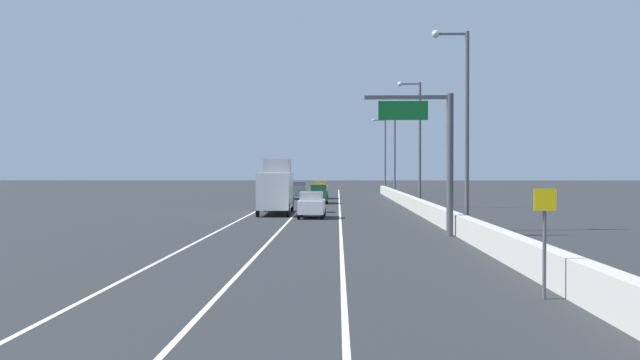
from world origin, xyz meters
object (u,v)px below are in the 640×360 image
lamp_post_right_near (639,43)px  speed_advisory_sign (545,234)px  car_red_2 (280,188)px  car_yellow_4 (320,190)px  lamp_post_right_second (463,117)px  box_truck (276,189)px  overhead_sign_gantry (436,146)px  lamp_post_right_fifth (384,150)px  car_white_0 (312,205)px  car_gray_1 (299,190)px  lamp_post_right_fourth (393,145)px  car_green_3 (318,194)px  lamp_post_right_third (417,136)px

lamp_post_right_near → speed_advisory_sign: bearing=121.1°
car_red_2 → car_yellow_4: (5.90, -14.12, 0.13)m
lamp_post_right_near → car_yellow_4: bearing=97.4°
lamp_post_right_second → box_truck: size_ratio=1.29×
overhead_sign_gantry → speed_advisory_sign: overhead_sign_gantry is taller
lamp_post_right_fifth → car_white_0: (-9.12, -63.62, -5.55)m
lamp_post_right_second → car_red_2: bearing=104.2°
car_gray_1 → car_red_2: car_gray_1 is taller
speed_advisory_sign → lamp_post_right_second: size_ratio=0.26×
lamp_post_right_second → car_white_0: bearing=129.8°
car_gray_1 → car_red_2: (-3.45, 15.31, -0.10)m
lamp_post_right_second → lamp_post_right_fifth: bearing=89.9°
overhead_sign_gantry → box_truck: size_ratio=0.85×
car_yellow_4 → lamp_post_right_fifth: bearing=71.9°
speed_advisory_sign → lamp_post_right_fourth: 72.12m
lamp_post_right_fourth → lamp_post_right_fifth: size_ratio=1.00×
box_truck → lamp_post_right_fourth: bearing=70.9°
lamp_post_right_second → car_white_0: 15.14m
speed_advisory_sign → car_green_3: 56.50m
lamp_post_right_third → car_red_2: size_ratio=2.40×
lamp_post_right_fifth → car_red_2: size_ratio=2.40×
lamp_post_right_third → car_white_0: (-9.07, -13.99, -5.55)m
speed_advisory_sign → lamp_post_right_near: 5.55m
lamp_post_right_third → car_red_2: lamp_post_right_third is taller
lamp_post_right_third → car_white_0: 17.57m
lamp_post_right_fourth → lamp_post_right_second: bearing=-89.6°
lamp_post_right_second → lamp_post_right_fourth: bearing=90.4°
lamp_post_right_fourth → lamp_post_right_fifth: same height
car_green_3 → lamp_post_right_fifth: bearing=77.2°
lamp_post_right_fourth → car_yellow_4: 11.13m
lamp_post_right_second → car_gray_1: size_ratio=2.78×
lamp_post_right_near → lamp_post_right_fourth: 74.45m
car_gray_1 → overhead_sign_gantry: bearing=-78.6°
overhead_sign_gantry → car_green_3: 37.94m
overhead_sign_gantry → car_gray_1: overhead_sign_gantry is taller
lamp_post_right_near → car_green_3: lamp_post_right_near is taller
lamp_post_right_second → car_green_3: bearing=105.2°
speed_advisory_sign → car_gray_1: size_ratio=0.73×
lamp_post_right_near → lamp_post_right_third: same height
car_gray_1 → lamp_post_right_second: bearing=-75.3°
box_truck → lamp_post_right_second: bearing=-52.8°
speed_advisory_sign → lamp_post_right_fifth: (1.65, 96.77, 4.73)m
car_gray_1 → lamp_post_right_near: bearing=-80.5°
lamp_post_right_near → lamp_post_right_third: (0.10, 49.63, 0.00)m
overhead_sign_gantry → car_green_3: (-7.15, 37.07, -3.75)m
overhead_sign_gantry → car_white_0: bearing=116.3°
car_white_0 → lamp_post_right_fourth: bearing=77.3°
car_white_0 → box_truck: 5.90m
car_gray_1 → speed_advisory_sign: bearing=-81.4°
car_white_0 → car_green_3: bearing=90.3°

